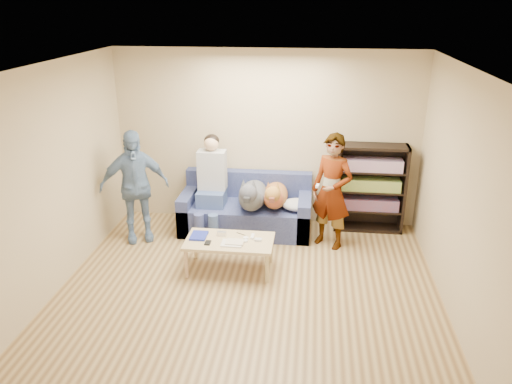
# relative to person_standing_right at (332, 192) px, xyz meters

# --- Properties ---
(ground) EXTENTS (5.00, 5.00, 0.00)m
(ground) POSITION_rel_person_standing_right_xyz_m (-0.97, -1.72, -0.80)
(ground) COLOR brown
(ground) RESTS_ON ground
(ceiling) EXTENTS (5.00, 5.00, 0.00)m
(ceiling) POSITION_rel_person_standing_right_xyz_m (-0.97, -1.72, 1.80)
(ceiling) COLOR white
(ceiling) RESTS_ON ground
(wall_back) EXTENTS (4.50, 0.00, 4.50)m
(wall_back) POSITION_rel_person_standing_right_xyz_m (-0.97, 0.78, 0.50)
(wall_back) COLOR tan
(wall_back) RESTS_ON ground
(wall_front) EXTENTS (4.50, 0.00, 4.50)m
(wall_front) POSITION_rel_person_standing_right_xyz_m (-0.97, -4.22, 0.50)
(wall_front) COLOR tan
(wall_front) RESTS_ON ground
(wall_left) EXTENTS (0.00, 5.00, 5.00)m
(wall_left) POSITION_rel_person_standing_right_xyz_m (-3.22, -1.72, 0.50)
(wall_left) COLOR tan
(wall_left) RESTS_ON ground
(wall_right) EXTENTS (0.00, 5.00, 5.00)m
(wall_right) POSITION_rel_person_standing_right_xyz_m (1.28, -1.72, 0.50)
(wall_right) COLOR tan
(wall_right) RESTS_ON ground
(blanket) EXTENTS (0.43, 0.36, 0.15)m
(blanket) POSITION_rel_person_standing_right_xyz_m (-0.47, 0.20, -0.30)
(blanket) COLOR #A9A9AD
(blanket) RESTS_ON sofa
(person_standing_right) EXTENTS (0.70, 0.62, 1.60)m
(person_standing_right) POSITION_rel_person_standing_right_xyz_m (0.00, 0.00, 0.00)
(person_standing_right) COLOR gray
(person_standing_right) RESTS_ON ground
(person_standing_left) EXTENTS (1.02, 0.74, 1.61)m
(person_standing_left) POSITION_rel_person_standing_right_xyz_m (-2.72, -0.13, 0.00)
(person_standing_left) COLOR #768EBD
(person_standing_left) RESTS_ON ground
(held_controller) EXTENTS (0.05, 0.11, 0.03)m
(held_controller) POSITION_rel_person_standing_right_xyz_m (-0.20, -0.20, 0.15)
(held_controller) COLOR white
(held_controller) RESTS_ON person_standing_right
(notebook_blue) EXTENTS (0.20, 0.26, 0.03)m
(notebook_blue) POSITION_rel_person_standing_right_xyz_m (-1.67, -0.80, -0.37)
(notebook_blue) COLOR #1C299C
(notebook_blue) RESTS_ON coffee_table
(papers) EXTENTS (0.26, 0.20, 0.02)m
(papers) POSITION_rel_person_standing_right_xyz_m (-1.22, -0.95, -0.37)
(papers) COLOR silver
(papers) RESTS_ON coffee_table
(magazine) EXTENTS (0.22, 0.17, 0.01)m
(magazine) POSITION_rel_person_standing_right_xyz_m (-1.19, -0.93, -0.36)
(magazine) COLOR beige
(magazine) RESTS_ON coffee_table
(camera_silver) EXTENTS (0.11, 0.06, 0.05)m
(camera_silver) POSITION_rel_person_standing_right_xyz_m (-1.39, -0.73, -0.36)
(camera_silver) COLOR silver
(camera_silver) RESTS_ON coffee_table
(controller_a) EXTENTS (0.04, 0.13, 0.03)m
(controller_a) POSITION_rel_person_standing_right_xyz_m (-0.99, -0.75, -0.37)
(controller_a) COLOR white
(controller_a) RESTS_ON coffee_table
(controller_b) EXTENTS (0.09, 0.06, 0.03)m
(controller_b) POSITION_rel_person_standing_right_xyz_m (-0.91, -0.83, -0.37)
(controller_b) COLOR silver
(controller_b) RESTS_ON coffee_table
(headphone_cup_a) EXTENTS (0.07, 0.07, 0.02)m
(headphone_cup_a) POSITION_rel_person_standing_right_xyz_m (-1.07, -0.87, -0.37)
(headphone_cup_a) COLOR silver
(headphone_cup_a) RESTS_ON coffee_table
(headphone_cup_b) EXTENTS (0.07, 0.07, 0.02)m
(headphone_cup_b) POSITION_rel_person_standing_right_xyz_m (-1.07, -0.79, -0.37)
(headphone_cup_b) COLOR white
(headphone_cup_b) RESTS_ON coffee_table
(pen_orange) EXTENTS (0.13, 0.06, 0.01)m
(pen_orange) POSITION_rel_person_standing_right_xyz_m (-1.29, -1.01, -0.38)
(pen_orange) COLOR #C37D1B
(pen_orange) RESTS_ON coffee_table
(pen_black) EXTENTS (0.13, 0.08, 0.01)m
(pen_black) POSITION_rel_person_standing_right_xyz_m (-1.15, -0.67, -0.38)
(pen_black) COLOR black
(pen_black) RESTS_ON coffee_table
(wallet) EXTENTS (0.07, 0.12, 0.02)m
(wallet) POSITION_rel_person_standing_right_xyz_m (-1.52, -0.97, -0.37)
(wallet) COLOR black
(wallet) RESTS_ON coffee_table
(sofa) EXTENTS (1.90, 0.85, 0.82)m
(sofa) POSITION_rel_person_standing_right_xyz_m (-1.22, 0.38, -0.52)
(sofa) COLOR #515B93
(sofa) RESTS_ON ground
(person_seated) EXTENTS (0.40, 0.73, 1.47)m
(person_seated) POSITION_rel_person_standing_right_xyz_m (-1.72, 0.25, -0.03)
(person_seated) COLOR #3F528B
(person_seated) RESTS_ON sofa
(dog_gray) EXTENTS (0.41, 1.25, 0.59)m
(dog_gray) POSITION_rel_person_standing_right_xyz_m (-1.11, 0.15, -0.17)
(dog_gray) COLOR #52555D
(dog_gray) RESTS_ON sofa
(dog_tan) EXTENTS (0.36, 1.14, 0.52)m
(dog_tan) POSITION_rel_person_standing_right_xyz_m (-0.79, 0.24, -0.19)
(dog_tan) COLOR #B05D35
(dog_tan) RESTS_ON sofa
(coffee_table) EXTENTS (1.10, 0.60, 0.42)m
(coffee_table) POSITION_rel_person_standing_right_xyz_m (-1.27, -0.85, -0.43)
(coffee_table) COLOR #CDB87E
(coffee_table) RESTS_ON ground
(bookshelf) EXTENTS (1.00, 0.34, 1.30)m
(bookshelf) POSITION_rel_person_standing_right_xyz_m (0.58, 0.61, -0.12)
(bookshelf) COLOR black
(bookshelf) RESTS_ON ground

